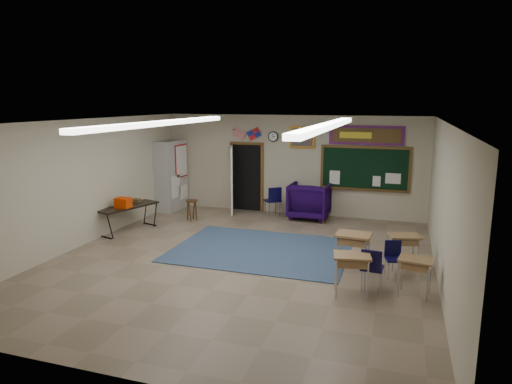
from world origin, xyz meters
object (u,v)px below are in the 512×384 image
(student_desk_front_right, at_px, (403,250))
(wooden_stool, at_px, (192,210))
(student_desk_front_left, at_px, (353,251))
(folding_table, at_px, (128,217))
(wingback_armchair, at_px, (310,201))

(student_desk_front_right, height_order, wooden_stool, student_desk_front_right)
(student_desk_front_left, distance_m, student_desk_front_right, 1.12)
(student_desk_front_right, distance_m, folding_table, 6.99)
(wooden_stool, bearing_deg, student_desk_front_right, -20.54)
(student_desk_front_left, bearing_deg, folding_table, 172.96)
(student_desk_front_left, relative_size, wooden_stool, 1.36)
(wingback_armchair, height_order, folding_table, wingback_armchair)
(wingback_armchair, xyz_separation_m, folding_table, (-4.31, -2.83, -0.15))
(wingback_armchair, xyz_separation_m, student_desk_front_left, (1.69, -4.04, -0.07))
(wingback_armchair, xyz_separation_m, student_desk_front_right, (2.65, -3.48, -0.12))
(wingback_armchair, distance_m, folding_table, 5.16)
(student_desk_front_left, xyz_separation_m, student_desk_front_right, (0.97, 0.55, -0.05))
(wingback_armchair, height_order, wooden_stool, wingback_armchair)
(wingback_armchair, distance_m, student_desk_front_left, 4.37)
(folding_table, bearing_deg, wingback_armchair, 50.95)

